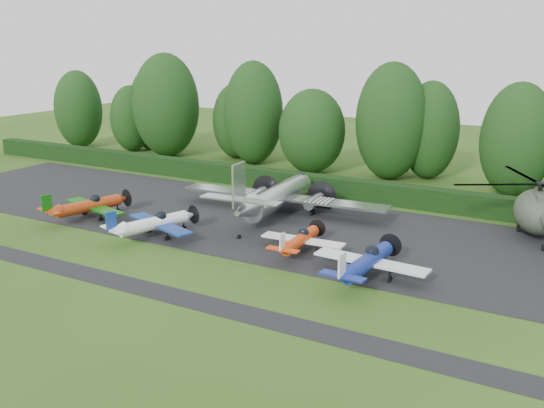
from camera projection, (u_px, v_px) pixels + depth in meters
The scene contains 20 objects.
ground at pixel (176, 254), 44.36m from camera, with size 160.00×160.00×0.00m, color #2C4C15.
apron at pixel (247, 220), 52.78m from camera, with size 70.00×18.00×0.01m, color black.
taxiway_verge at pixel (119, 282), 39.30m from camera, with size 70.00×2.00×0.00m, color black.
hedgerow at pixel (303, 192), 62.05m from camera, with size 90.00×1.60×2.00m, color black.
transport_plane at pixel (277, 196), 53.59m from camera, with size 19.63×15.05×6.29m.
light_plane_red at pixel (89, 206), 52.70m from camera, with size 7.60×7.99×2.92m.
light_plane_white at pixel (154, 223), 47.83m from camera, with size 7.45×7.83×2.86m.
light_plane_orange at pixel (301, 240), 44.41m from camera, with size 6.39×6.72×2.46m.
light_plane_blue at pixel (368, 261), 39.48m from camera, with size 7.80×8.20×3.00m.
helicopter at pixel (538, 208), 47.72m from camera, with size 13.64×15.97×4.39m.
tree_0 at pixel (430, 130), 66.88m from camera, with size 6.36×6.36×10.88m.
tree_1 at pixel (237, 121), 78.60m from camera, with size 6.28×6.28×9.78m.
tree_2 at pixel (166, 105), 79.29m from camera, with size 8.70×8.70×13.51m.
tree_4 at pixel (131, 119), 83.54m from camera, with size 5.74×5.74×9.08m.
tree_6 at pixel (78, 109), 86.07m from camera, with size 6.65×6.65×10.95m.
tree_7 at pixel (391, 121), 66.39m from camera, with size 7.84×7.84×12.91m.
tree_9 at pixel (517, 140), 59.13m from camera, with size 7.07×7.07×11.32m.
tree_10 at pixel (312, 131), 69.95m from camera, with size 7.73×7.73×9.76m.
tree_11 at pixel (253, 113), 74.58m from camera, with size 7.33×7.33×12.70m.
tree_12 at pixel (149, 110), 84.57m from camera, with size 5.40×5.40×11.10m.
Camera 1 is at (26.44, -33.10, 15.36)m, focal length 40.00 mm.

